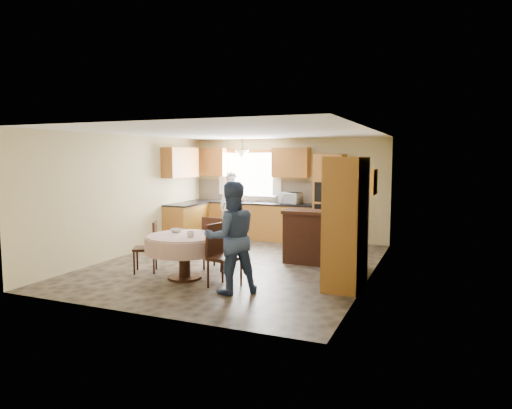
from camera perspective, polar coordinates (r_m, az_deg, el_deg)
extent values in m
cube|color=brown|center=(8.80, -2.47, -7.48)|extent=(5.00, 6.00, 0.01)
cube|color=white|center=(8.57, -2.55, 8.99)|extent=(5.00, 6.00, 0.01)
cube|color=tan|center=(11.38, 3.92, 1.94)|extent=(5.00, 0.02, 2.50)
cube|color=tan|center=(6.04, -14.69, -1.83)|extent=(5.00, 0.02, 2.50)
cube|color=tan|center=(9.92, -15.70, 1.14)|extent=(0.02, 6.00, 2.50)
cube|color=tan|center=(7.88, 14.20, -0.03)|extent=(0.02, 6.00, 2.50)
cube|color=white|center=(11.70, -0.75, 3.79)|extent=(1.40, 0.03, 1.10)
cube|color=white|center=(11.97, -4.15, 4.06)|extent=(0.22, 0.02, 1.15)
cube|color=white|center=(11.37, 2.62, 3.97)|extent=(0.22, 0.02, 1.15)
cube|color=#D07D37|center=(11.49, -0.61, -2.07)|extent=(3.30, 0.60, 0.88)
cube|color=black|center=(11.43, -0.61, 0.22)|extent=(3.30, 0.64, 0.04)
cube|color=#D07D37|center=(11.31, -8.73, -2.26)|extent=(0.60, 1.20, 0.88)
cube|color=black|center=(11.25, -8.77, 0.05)|extent=(0.64, 1.20, 0.04)
cube|color=#CEB791|center=(11.67, -0.05, 1.72)|extent=(3.30, 0.02, 0.55)
cube|color=#C37630|center=(12.02, -5.65, 5.29)|extent=(0.85, 0.33, 0.72)
cube|color=#C37630|center=(11.15, 4.40, 5.25)|extent=(0.90, 0.33, 0.72)
cube|color=#C37630|center=(11.27, -9.44, 5.20)|extent=(0.33, 1.20, 0.72)
cube|color=#D07D37|center=(10.78, 9.18, 0.64)|extent=(0.66, 0.62, 2.12)
cube|color=black|center=(10.46, 8.80, 1.53)|extent=(0.56, 0.01, 0.45)
cube|color=black|center=(10.51, 8.75, -1.19)|extent=(0.56, 0.01, 0.45)
cone|color=beige|center=(11.25, -1.73, 6.34)|extent=(0.36, 0.36, 0.18)
cube|color=#36180E|center=(8.82, 7.83, -4.31)|extent=(1.37, 0.61, 0.96)
cube|color=black|center=(8.18, 12.05, -6.46)|extent=(0.47, 0.35, 0.61)
cube|color=#D07D37|center=(7.31, 11.22, -2.20)|extent=(0.54, 1.07, 2.05)
cylinder|color=#36180E|center=(7.83, -8.92, -6.70)|extent=(0.19, 0.19, 0.68)
cylinder|color=#36180E|center=(7.91, -8.88, -8.96)|extent=(0.57, 0.57, 0.04)
cylinder|color=beige|center=(7.76, -8.96, -3.97)|extent=(1.24, 1.24, 0.05)
cylinder|color=beige|center=(7.78, -8.95, -4.94)|extent=(1.30, 1.30, 0.27)
cube|color=#36180E|center=(8.39, -13.69, -5.38)|extent=(0.53, 0.53, 0.05)
cube|color=#36180E|center=(8.32, -12.52, -3.67)|extent=(0.21, 0.35, 0.47)
cylinder|color=#36180E|center=(8.40, -15.28, -6.94)|extent=(0.03, 0.03, 0.40)
cylinder|color=#36180E|center=(8.20, -13.40, -7.20)|extent=(0.03, 0.03, 0.40)
cylinder|color=#36180E|center=(8.66, -13.90, -6.51)|extent=(0.03, 0.03, 0.40)
cylinder|color=#36180E|center=(8.47, -12.05, -6.75)|extent=(0.03, 0.03, 0.40)
cube|color=#36180E|center=(8.40, -4.85, -5.01)|extent=(0.44, 0.44, 0.05)
cube|color=#36180E|center=(8.19, -5.54, -3.37)|extent=(0.40, 0.06, 0.50)
cylinder|color=#36180E|center=(8.38, -6.51, -6.70)|extent=(0.04, 0.04, 0.43)
cylinder|color=#36180E|center=(8.21, -4.29, -6.94)|extent=(0.04, 0.04, 0.43)
cylinder|color=#36180E|center=(8.69, -5.34, -6.23)|extent=(0.04, 0.04, 0.43)
cylinder|color=#36180E|center=(8.53, -3.19, -6.45)|extent=(0.04, 0.04, 0.43)
cube|color=#36180E|center=(7.23, -3.95, -6.72)|extent=(0.51, 0.51, 0.05)
cube|color=#36180E|center=(7.29, -5.19, -4.39)|extent=(0.12, 0.41, 0.51)
cylinder|color=#36180E|center=(7.21, -5.93, -8.74)|extent=(0.04, 0.04, 0.44)
cylinder|color=#36180E|center=(7.04, -3.25, -9.07)|extent=(0.04, 0.04, 0.44)
cylinder|color=#36180E|center=(7.53, -4.57, -8.10)|extent=(0.04, 0.04, 0.44)
cylinder|color=#36180E|center=(7.37, -1.98, -8.39)|extent=(0.04, 0.04, 0.44)
cube|color=gold|center=(8.36, 14.57, 2.74)|extent=(0.05, 0.55, 0.45)
cube|color=#A9B9C5|center=(8.36, 14.37, 2.75)|extent=(0.01, 0.45, 0.36)
imported|color=silver|center=(11.00, 4.34, 0.80)|extent=(0.55, 0.42, 0.28)
imported|color=silver|center=(11.22, -3.01, -0.20)|extent=(0.72, 0.59, 1.69)
imported|color=#344672|center=(6.86, -3.12, -4.16)|extent=(1.04, 1.02, 1.69)
imported|color=#B2B2B2|center=(8.84, 5.72, -0.93)|extent=(0.28, 0.28, 0.05)
imported|color=silver|center=(8.62, 10.93, -0.33)|extent=(0.15, 0.15, 0.31)
imported|color=#B2B2B2|center=(7.55, -8.16, -3.68)|extent=(0.16, 0.16, 0.10)
imported|color=#B2B2B2|center=(8.05, -9.95, -3.24)|extent=(0.26, 0.26, 0.06)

